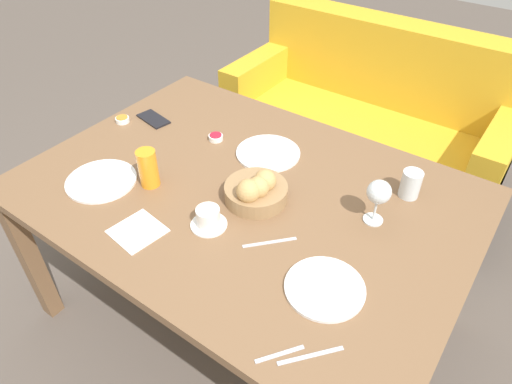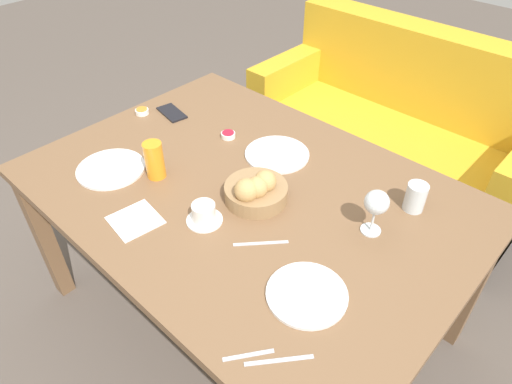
# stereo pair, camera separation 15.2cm
# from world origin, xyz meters

# --- Properties ---
(ground_plane) EXTENTS (10.00, 10.00, 0.00)m
(ground_plane) POSITION_xyz_m (0.00, 0.00, 0.00)
(ground_plane) COLOR #564C44
(dining_table) EXTENTS (1.52, 1.08, 0.71)m
(dining_table) POSITION_xyz_m (0.00, 0.00, 0.64)
(dining_table) COLOR brown
(dining_table) RESTS_ON ground_plane
(couch) EXTENTS (1.50, 0.70, 0.87)m
(couch) POSITION_xyz_m (-0.04, 1.22, 0.31)
(couch) COLOR gold
(couch) RESTS_ON ground_plane
(bread_basket) EXTENTS (0.21, 0.21, 0.12)m
(bread_basket) POSITION_xyz_m (0.07, -0.03, 0.76)
(bread_basket) COLOR #99754C
(bread_basket) RESTS_ON dining_table
(plate_near_left) EXTENTS (0.25, 0.25, 0.01)m
(plate_near_left) POSITION_xyz_m (-0.43, -0.26, 0.72)
(plate_near_left) COLOR white
(plate_near_left) RESTS_ON dining_table
(plate_near_right) EXTENTS (0.22, 0.22, 0.01)m
(plate_near_right) POSITION_xyz_m (0.44, -0.22, 0.72)
(plate_near_right) COLOR white
(plate_near_right) RESTS_ON dining_table
(plate_far_center) EXTENTS (0.24, 0.24, 0.01)m
(plate_far_center) POSITION_xyz_m (-0.05, 0.22, 0.72)
(plate_far_center) COLOR white
(plate_far_center) RESTS_ON dining_table
(juice_glass) EXTENTS (0.07, 0.07, 0.14)m
(juice_glass) POSITION_xyz_m (-0.28, -0.17, 0.78)
(juice_glass) COLOR orange
(juice_glass) RESTS_ON dining_table
(water_tumbler) EXTENTS (0.07, 0.07, 0.10)m
(water_tumbler) POSITION_xyz_m (0.47, 0.30, 0.76)
(water_tumbler) COLOR silver
(water_tumbler) RESTS_ON dining_table
(wine_glass) EXTENTS (0.08, 0.08, 0.16)m
(wine_glass) POSITION_xyz_m (0.43, 0.11, 0.82)
(wine_glass) COLOR silver
(wine_glass) RESTS_ON dining_table
(coffee_cup) EXTENTS (0.12, 0.12, 0.07)m
(coffee_cup) POSITION_xyz_m (0.02, -0.21, 0.74)
(coffee_cup) COLOR white
(coffee_cup) RESTS_ON dining_table
(jam_bowl_berry) EXTENTS (0.06, 0.06, 0.02)m
(jam_bowl_berry) POSITION_xyz_m (-0.28, 0.18, 0.72)
(jam_bowl_berry) COLOR white
(jam_bowl_berry) RESTS_ON dining_table
(jam_bowl_honey) EXTENTS (0.06, 0.06, 0.02)m
(jam_bowl_honey) POSITION_xyz_m (-0.68, 0.06, 0.72)
(jam_bowl_honey) COLOR white
(jam_bowl_honey) RESTS_ON dining_table
(fork_silver) EXTENTS (0.12, 0.14, 0.00)m
(fork_silver) POSITION_xyz_m (0.51, -0.41, 0.71)
(fork_silver) COLOR #B7B7BC
(fork_silver) RESTS_ON dining_table
(knife_silver) EXTENTS (0.12, 0.13, 0.00)m
(knife_silver) POSITION_xyz_m (0.22, -0.16, 0.71)
(knife_silver) COLOR #B7B7BC
(knife_silver) RESTS_ON dining_table
(spoon_coffee) EXTENTS (0.08, 0.11, 0.00)m
(spoon_coffee) POSITION_xyz_m (0.44, -0.45, 0.71)
(spoon_coffee) COLOR #B7B7BC
(spoon_coffee) RESTS_ON dining_table
(napkin) EXTENTS (0.16, 0.16, 0.00)m
(napkin) POSITION_xyz_m (-0.15, -0.36, 0.71)
(napkin) COLOR white
(napkin) RESTS_ON dining_table
(cell_phone) EXTENTS (0.16, 0.10, 0.01)m
(cell_phone) POSITION_xyz_m (-0.59, 0.15, 0.72)
(cell_phone) COLOR black
(cell_phone) RESTS_ON dining_table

